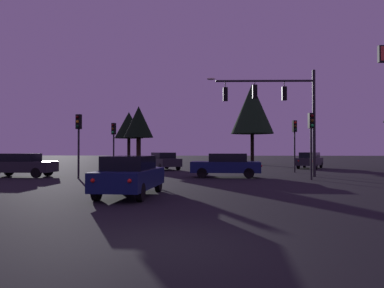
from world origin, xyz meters
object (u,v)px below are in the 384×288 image
Objects in this scene: traffic_light_corner_right at (311,132)px; car_crossing_right at (21,165)px; traffic_signal_mast_arm at (279,103)px; car_far_lane at (310,160)px; car_crossing_left at (226,165)px; car_nearside_lane at (130,175)px; traffic_light_median at (114,137)px; tree_left_far at (129,125)px; tree_center_horizon at (252,109)px; traffic_light_far_side at (295,135)px; tree_right_cluster at (139,122)px; traffic_light_corner_left at (78,133)px; car_parked_lot at (164,161)px.

traffic_light_corner_right reaches higher than car_crossing_right.
traffic_signal_mast_arm is 12.68m from car_far_lane.
car_crossing_left is 14.42m from car_far_lane.
traffic_light_corner_right is 5.57m from car_crossing_left.
car_nearside_lane is at bearing -120.06° from car_far_lane.
traffic_light_corner_right is 14.99m from traffic_light_median.
tree_center_horizon is at bearing 6.63° from tree_left_far.
car_nearside_lane is (-9.59, -15.11, -2.08)m from traffic_light_far_side.
traffic_light_corner_right is 0.91× the size of car_crossing_right.
tree_left_far reaches higher than traffic_light_median.
traffic_light_median is 0.62× the size of tree_left_far.
tree_right_cluster is at bearing 175.80° from car_far_lane.
tree_left_far is (-6.47, 28.92, 3.83)m from car_nearside_lane.
car_nearside_lane and car_crossing_left have the same top height.
car_crossing_right is 0.95× the size of car_far_lane.
car_crossing_left is at bearing 9.51° from traffic_light_corner_left.
car_crossing_left is at bearing 1.11° from car_crossing_right.
car_nearside_lane is at bearing -77.38° from tree_left_far.
traffic_light_corner_right reaches higher than car_nearside_lane.
tree_right_cluster reaches higher than car_crossing_left.
traffic_light_corner_left is at bearing -120.31° from tree_center_horizon.
car_crossing_right is at bearing -178.89° from car_crossing_left.
car_crossing_left and car_parked_lot have the same top height.
traffic_light_far_side is 21.25m from tree_left_far.
tree_center_horizon reaches higher than car_crossing_left.
tree_left_far is at bearing 118.78° from car_crossing_left.
car_nearside_lane and car_crossing_right have the same top height.
car_crossing_left is at bearing -29.60° from traffic_light_median.
car_far_lane is at bearing 66.02° from traffic_signal_mast_arm.
traffic_light_corner_right is 18.29m from car_crossing_right.
tree_right_cluster reaches higher than traffic_light_median.
traffic_light_corner_left is 13.92m from traffic_light_corner_right.
traffic_light_median is 0.95× the size of traffic_light_far_side.
traffic_light_corner_left reaches higher than car_parked_lot.
car_far_lane is (21.63, 11.99, 0.00)m from car_crossing_right.
car_crossing_right is (-18.12, 1.55, -1.99)m from traffic_light_corner_right.
tree_left_far is 0.64× the size of tree_center_horizon.
traffic_light_corner_right is at bearing -26.39° from traffic_light_median.
car_far_lane is (3.52, 13.53, -1.99)m from traffic_light_corner_right.
traffic_light_far_side is 18.02m from car_nearside_lane.
traffic_light_corner_right is 14.12m from car_far_lane.
tree_right_cluster is at bearing -69.16° from tree_left_far.
traffic_light_corner_left is 14.59m from tree_right_cluster.
car_nearside_lane is at bearing -45.97° from car_crossing_right.
tree_center_horizon is (0.52, 20.09, 1.83)m from traffic_signal_mast_arm.
traffic_light_median is at bearing 107.13° from car_nearside_lane.
traffic_light_corner_left is 0.87× the size of car_crossing_left.
traffic_light_far_side is (14.58, 6.86, 0.08)m from traffic_light_corner_left.
traffic_signal_mast_arm is 1.84× the size of traffic_light_median.
car_nearside_lane is 1.03× the size of car_crossing_left.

